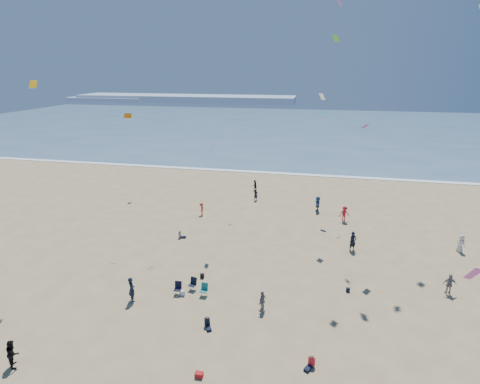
# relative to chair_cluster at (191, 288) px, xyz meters

# --- Properties ---
(ocean) EXTENTS (220.00, 100.00, 0.06)m
(ocean) POSITION_rel_chair_cluster_xyz_m (2.12, 85.60, -0.47)
(ocean) COLOR #476B84
(ocean) RESTS_ON ground
(surf_line) EXTENTS (220.00, 1.20, 0.08)m
(surf_line) POSITION_rel_chair_cluster_xyz_m (2.12, 35.60, -0.46)
(surf_line) COLOR white
(surf_line) RESTS_ON ground
(headland_far) EXTENTS (110.00, 20.00, 3.20)m
(headland_far) POSITION_rel_chair_cluster_xyz_m (-57.88, 160.60, 1.10)
(headland_far) COLOR #7A8EA8
(headland_far) RESTS_ON ground
(headland_near) EXTENTS (40.00, 14.00, 2.00)m
(headland_near) POSITION_rel_chair_cluster_xyz_m (-97.88, 155.60, 0.50)
(headland_near) COLOR #7A8EA8
(headland_near) RESTS_ON ground
(standing_flyers) EXTENTS (31.21, 44.14, 1.94)m
(standing_flyers) POSITION_rel_chair_cluster_xyz_m (7.49, 5.39, 0.36)
(standing_flyers) COLOR white
(standing_flyers) RESTS_ON ground
(seated_group) EXTENTS (15.83, 24.88, 0.84)m
(seated_group) POSITION_rel_chair_cluster_xyz_m (5.03, -5.60, -0.08)
(seated_group) COLOR silver
(seated_group) RESTS_ON ground
(chair_cluster) EXTENTS (2.65, 1.48, 1.00)m
(chair_cluster) POSITION_rel_chair_cluster_xyz_m (0.00, 0.00, 0.00)
(chair_cluster) COLOR black
(chair_cluster) RESTS_ON ground
(white_tote) EXTENTS (0.35, 0.20, 0.40)m
(white_tote) POSITION_rel_chair_cluster_xyz_m (-0.57, -0.38, -0.30)
(white_tote) COLOR silver
(white_tote) RESTS_ON ground
(black_backpack) EXTENTS (0.30, 0.22, 0.38)m
(black_backpack) POSITION_rel_chair_cluster_xyz_m (0.15, 2.32, -0.31)
(black_backpack) COLOR black
(black_backpack) RESTS_ON ground
(cooler) EXTENTS (0.45, 0.30, 0.30)m
(cooler) POSITION_rel_chair_cluster_xyz_m (3.09, -7.71, -0.35)
(cooler) COLOR #B3191A
(cooler) RESTS_ON ground
(navy_bag) EXTENTS (0.28, 0.18, 0.34)m
(navy_bag) POSITION_rel_chair_cluster_xyz_m (11.81, 2.70, -0.33)
(navy_bag) COLOR black
(navy_bag) RESTS_ON ground
(kites_aloft) EXTENTS (40.60, 44.58, 29.84)m
(kites_aloft) POSITION_rel_chair_cluster_xyz_m (11.69, 3.21, 13.49)
(kites_aloft) COLOR #FFC306
(kites_aloft) RESTS_ON ground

